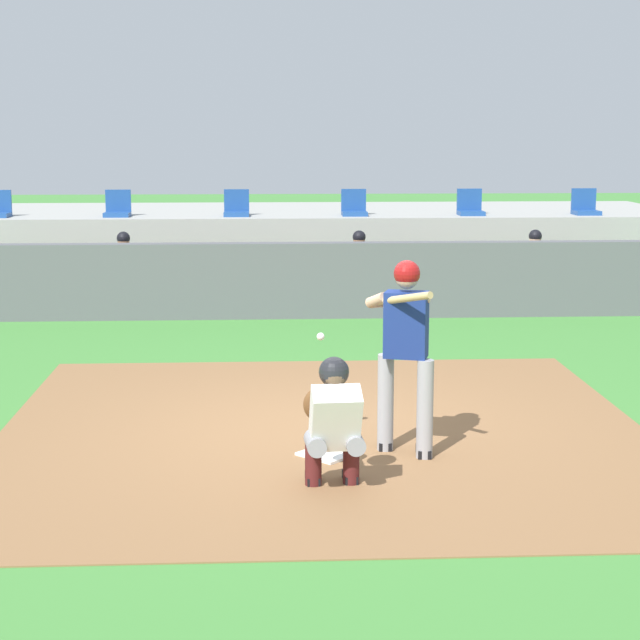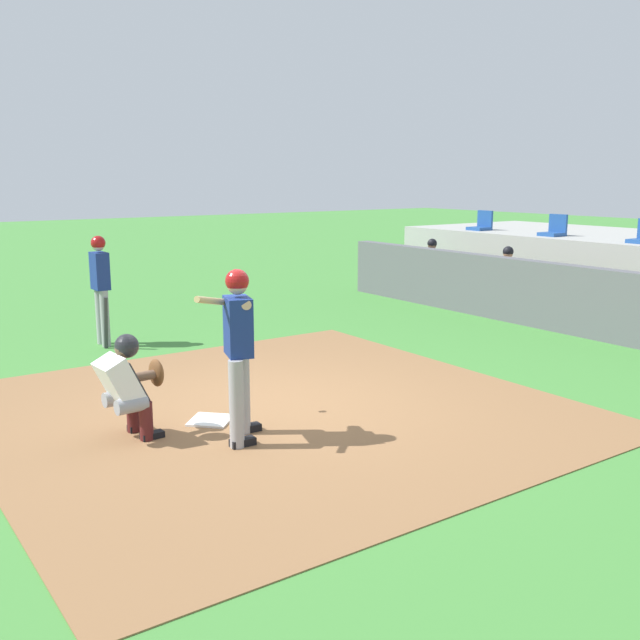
# 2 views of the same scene
# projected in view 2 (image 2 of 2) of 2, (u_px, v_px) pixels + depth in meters

# --- Properties ---
(ground_plane) EXTENTS (80.00, 80.00, 0.00)m
(ground_plane) POSITION_uv_depth(u_px,v_px,m) (272.00, 409.00, 8.54)
(ground_plane) COLOR #428438
(dirt_infield) EXTENTS (6.40, 6.40, 0.01)m
(dirt_infield) POSITION_uv_depth(u_px,v_px,m) (272.00, 409.00, 8.53)
(dirt_infield) COLOR olive
(dirt_infield) RESTS_ON ground
(home_plate) EXTENTS (0.62, 0.62, 0.02)m
(home_plate) POSITION_uv_depth(u_px,v_px,m) (211.00, 420.00, 8.08)
(home_plate) COLOR white
(home_plate) RESTS_ON dirt_infield
(batter_at_plate) EXTENTS (0.60, 0.85, 1.80)m
(batter_at_plate) POSITION_uv_depth(u_px,v_px,m) (238.00, 344.00, 7.33)
(batter_at_plate) COLOR #99999E
(batter_at_plate) RESTS_ON ground
(catcher_crouched) EXTENTS (0.50, 1.76, 1.13)m
(catcher_crouched) POSITION_uv_depth(u_px,v_px,m) (129.00, 383.00, 7.47)
(catcher_crouched) COLOR gray
(catcher_crouched) RESTS_ON ground
(on_deck_batter) EXTENTS (0.58, 0.23, 1.79)m
(on_deck_batter) POSITION_uv_depth(u_px,v_px,m) (101.00, 283.00, 11.59)
(on_deck_batter) COLOR #99999E
(on_deck_batter) RESTS_ON ground
(dugout_wall) EXTENTS (13.00, 0.30, 1.20)m
(dugout_wall) POSITION_uv_depth(u_px,v_px,m) (603.00, 305.00, 12.07)
(dugout_wall) COLOR #59595E
(dugout_wall) RESTS_ON ground
(dugout_bench) EXTENTS (11.80, 0.44, 0.45)m
(dugout_bench) POSITION_uv_depth(u_px,v_px,m) (635.00, 320.00, 12.71)
(dugout_bench) COLOR olive
(dugout_bench) RESTS_ON ground
(dugout_player_0) EXTENTS (0.49, 0.70, 1.30)m
(dugout_player_0) POSITION_uv_depth(u_px,v_px,m) (428.00, 266.00, 16.67)
(dugout_player_0) COLOR #939399
(dugout_player_0) RESTS_ON ground
(dugout_player_1) EXTENTS (0.49, 0.70, 1.30)m
(dugout_player_1) POSITION_uv_depth(u_px,v_px,m) (503.00, 277.00, 14.87)
(dugout_player_1) COLOR #939399
(dugout_player_1) RESTS_ON ground
(stadium_seat_0) EXTENTS (0.46, 0.46, 0.48)m
(stadium_seat_0) POSITION_uv_depth(u_px,v_px,m) (481.00, 225.00, 17.86)
(stadium_seat_0) COLOR #1E478C
(stadium_seat_0) RESTS_ON stands_platform
(stadium_seat_1) EXTENTS (0.46, 0.46, 0.48)m
(stadium_seat_1) POSITION_uv_depth(u_px,v_px,m) (554.00, 230.00, 16.12)
(stadium_seat_1) COLOR #1E478C
(stadium_seat_1) RESTS_ON stands_platform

